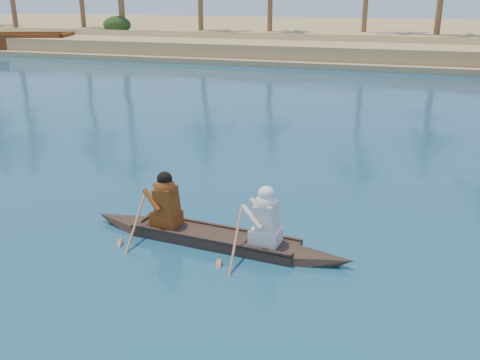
% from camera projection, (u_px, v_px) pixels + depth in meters
% --- Properties ---
extents(sandy_embankment, '(150.00, 51.00, 1.50)m').
position_uv_depth(sandy_embankment, '(472.00, 38.00, 53.39)').
color(sandy_embankment, tan).
rests_on(sandy_embankment, ground).
extents(canoe, '(5.49, 1.19, 1.50)m').
position_uv_depth(canoe, '(214.00, 229.00, 10.27)').
color(canoe, '#36281D').
rests_on(canoe, ground).
extents(barge_left, '(11.71, 7.30, 1.85)m').
position_uv_depth(barge_left, '(3.00, 45.00, 44.53)').
color(barge_left, brown).
rests_on(barge_left, ground).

